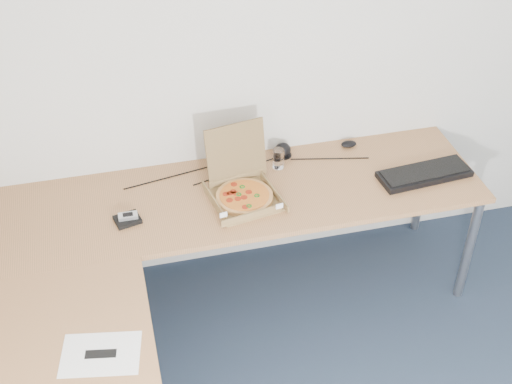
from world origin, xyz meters
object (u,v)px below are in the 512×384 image
object	(u,v)px
drinking_glass	(278,159)
keyboard	(424,174)
desk	(193,264)
pizza_box	(244,192)
wallet	(128,220)

from	to	relation	value
drinking_glass	keyboard	xyz separation A→B (m)	(0.73, -0.27, -0.04)
desk	keyboard	bearing A→B (deg)	14.63
drinking_glass	keyboard	distance (m)	0.77
drinking_glass	keyboard	world-z (taller)	drinking_glass
desk	keyboard	distance (m)	1.34
pizza_box	keyboard	distance (m)	0.97
drinking_glass	wallet	size ratio (longest dim) A/B	0.91
pizza_box	drinking_glass	world-z (taller)	pizza_box
wallet	keyboard	bearing A→B (deg)	-13.81
desk	drinking_glass	world-z (taller)	drinking_glass
desk	keyboard	size ratio (longest dim) A/B	5.08
pizza_box	drinking_glass	xyz separation A→B (m)	(0.24, 0.22, 0.02)
desk	pizza_box	bearing A→B (deg)	49.55
keyboard	desk	bearing A→B (deg)	-170.59
pizza_box	wallet	bearing A→B (deg)	173.58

